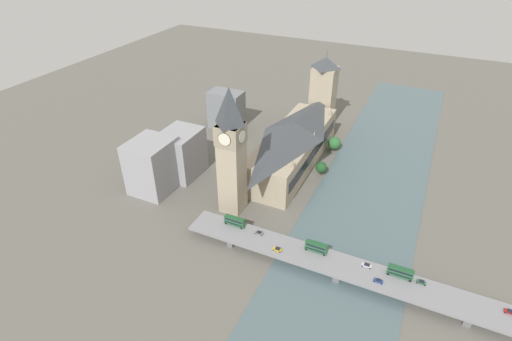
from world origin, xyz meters
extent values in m
plane|color=#605E56|center=(0.00, 0.00, 0.00)|extent=(600.00, 600.00, 0.00)
cube|color=#4C6066|center=(-34.99, 0.00, 0.15)|extent=(57.98, 360.00, 0.30)
cube|color=tan|center=(16.78, -8.00, 10.43)|extent=(27.56, 94.68, 20.86)
cube|color=black|center=(2.85, -8.00, 11.47)|extent=(0.40, 87.11, 6.26)
pyramid|color=#3D4247|center=(16.78, -8.00, 24.81)|extent=(27.01, 92.79, 7.90)
cone|color=gray|center=(4.00, -43.98, 23.36)|extent=(2.20, 2.20, 5.00)
cone|color=gray|center=(4.00, -8.00, 23.36)|extent=(2.20, 2.20, 5.00)
cone|color=gray|center=(4.00, 27.98, 23.36)|extent=(2.20, 2.20, 5.00)
cube|color=tan|center=(29.41, 49.13, 25.19)|extent=(11.57, 11.57, 50.37)
cube|color=gray|center=(29.41, 49.13, 45.16)|extent=(12.26, 12.26, 10.41)
cylinder|color=black|center=(23.45, 49.13, 45.16)|extent=(0.50, 6.96, 6.96)
cylinder|color=silver|center=(23.33, 49.13, 45.16)|extent=(0.62, 6.44, 6.44)
cylinder|color=black|center=(35.37, 49.13, 45.16)|extent=(0.50, 6.96, 6.96)
cylinder|color=silver|center=(35.48, 49.13, 45.16)|extent=(0.62, 6.44, 6.44)
cylinder|color=black|center=(29.41, 43.17, 45.16)|extent=(6.96, 0.50, 6.96)
cylinder|color=silver|center=(29.41, 43.05, 45.16)|extent=(6.44, 0.62, 6.44)
cylinder|color=black|center=(29.41, 55.09, 45.16)|extent=(6.96, 0.50, 6.96)
cylinder|color=silver|center=(29.41, 55.21, 45.16)|extent=(6.44, 0.62, 6.44)
pyramid|color=#383D42|center=(29.41, 49.13, 59.69)|extent=(11.80, 11.80, 18.64)
cube|color=tan|center=(16.78, -67.52, 22.35)|extent=(16.35, 16.35, 44.70)
pyramid|color=#3D4247|center=(16.78, -67.52, 48.38)|extent=(16.35, 16.35, 7.36)
cylinder|color=#333338|center=(16.78, -67.52, 54.06)|extent=(0.30, 0.30, 4.00)
cube|color=slate|center=(-86.78, 70.53, 1.93)|extent=(3.00, 12.96, 3.87)
cube|color=slate|center=(-34.99, 70.53, 1.93)|extent=(3.00, 12.96, 3.87)
cube|color=slate|center=(16.80, 70.53, 1.93)|extent=(3.00, 12.96, 3.87)
cube|color=gray|center=(-34.99, 70.53, 4.47)|extent=(147.96, 15.24, 1.20)
cube|color=#235B33|center=(19.22, 66.68, 6.50)|extent=(10.49, 2.57, 1.96)
cube|color=black|center=(19.22, 66.68, 6.90)|extent=(9.45, 2.63, 0.86)
cube|color=#235B33|center=(19.22, 66.68, 8.64)|extent=(10.28, 2.57, 2.31)
cube|color=black|center=(19.22, 66.68, 8.75)|extent=(9.45, 2.63, 1.11)
cube|color=#1E4E2B|center=(19.22, 66.68, 9.87)|extent=(10.18, 2.44, 0.16)
cylinder|color=black|center=(23.56, 65.50, 5.64)|extent=(1.13, 0.28, 1.13)
cylinder|color=black|center=(23.56, 67.86, 5.64)|extent=(1.13, 0.28, 1.13)
cylinder|color=black|center=(14.99, 65.50, 5.64)|extent=(1.13, 0.28, 1.13)
cylinder|color=black|center=(14.99, 67.86, 5.64)|extent=(1.13, 0.28, 1.13)
cube|color=#235B33|center=(-22.67, 67.15, 6.48)|extent=(10.20, 2.59, 2.01)
cube|color=black|center=(-22.67, 67.15, 6.89)|extent=(9.18, 2.65, 0.88)
cube|color=#235B33|center=(-22.67, 67.15, 8.67)|extent=(10.00, 2.59, 2.36)
cube|color=black|center=(-22.67, 67.15, 8.79)|extent=(9.18, 2.65, 1.13)
cube|color=#1E4E2B|center=(-22.67, 67.15, 9.93)|extent=(9.90, 2.46, 0.16)
cylinder|color=black|center=(-18.39, 65.96, 5.58)|extent=(1.02, 0.28, 1.02)
cylinder|color=black|center=(-18.39, 68.33, 5.58)|extent=(1.02, 0.28, 1.02)
cylinder|color=black|center=(-26.85, 65.96, 5.58)|extent=(1.02, 0.28, 1.02)
cylinder|color=black|center=(-26.85, 68.33, 5.58)|extent=(1.02, 0.28, 1.02)
cube|color=#235B33|center=(-59.36, 66.67, 6.50)|extent=(10.84, 2.55, 1.98)
cube|color=black|center=(-59.36, 66.67, 6.90)|extent=(9.76, 2.61, 0.87)
cube|color=#235B33|center=(-59.36, 66.67, 8.66)|extent=(10.62, 2.55, 2.33)
cube|color=black|center=(-59.36, 66.67, 8.78)|extent=(9.76, 2.61, 1.12)
cube|color=#1E4E2B|center=(-59.36, 66.67, 9.91)|extent=(10.52, 2.43, 0.16)
cylinder|color=black|center=(-54.82, 65.50, 5.62)|extent=(1.10, 0.28, 1.10)
cylinder|color=black|center=(-54.82, 67.84, 5.62)|extent=(1.10, 0.28, 1.10)
cylinder|color=black|center=(-63.79, 65.50, 5.62)|extent=(1.10, 0.28, 1.10)
cylinder|color=black|center=(-63.79, 67.84, 5.62)|extent=(1.10, 0.28, 1.10)
cube|color=maroon|center=(-100.72, 67.75, 5.62)|extent=(4.21, 1.81, 0.63)
cube|color=black|center=(-100.84, 67.75, 6.17)|extent=(2.19, 1.63, 0.46)
cylinder|color=black|center=(-99.08, 66.93, 5.41)|extent=(0.67, 0.22, 0.67)
cylinder|color=black|center=(-99.08, 68.56, 5.41)|extent=(0.67, 0.22, 0.67)
cube|color=#2D5638|center=(-68.10, 66.64, 5.61)|extent=(3.90, 1.74, 0.59)
cube|color=black|center=(-68.22, 66.64, 6.17)|extent=(2.03, 1.56, 0.54)
cylinder|color=black|center=(-66.63, 65.86, 5.41)|extent=(0.68, 0.22, 0.68)
cylinder|color=black|center=(-66.63, 67.42, 5.41)|extent=(0.68, 0.22, 0.68)
cylinder|color=black|center=(-69.57, 65.86, 5.41)|extent=(0.68, 0.22, 0.68)
cylinder|color=black|center=(-69.57, 67.42, 5.41)|extent=(0.68, 0.22, 0.68)
cube|color=slate|center=(5.77, 67.43, 5.60)|extent=(4.20, 1.83, 0.62)
cube|color=black|center=(5.65, 67.43, 6.13)|extent=(2.18, 1.65, 0.44)
cylinder|color=black|center=(7.45, 66.61, 5.37)|extent=(0.60, 0.22, 0.60)
cylinder|color=black|center=(7.45, 68.26, 5.37)|extent=(0.60, 0.22, 0.60)
cylinder|color=black|center=(4.10, 66.61, 5.37)|extent=(0.60, 0.22, 0.60)
cylinder|color=black|center=(4.10, 68.26, 5.37)|extent=(0.60, 0.22, 0.60)
cube|color=silver|center=(-45.53, 66.83, 5.68)|extent=(4.37, 1.73, 0.70)
cube|color=black|center=(-45.67, 66.83, 6.27)|extent=(2.27, 1.56, 0.48)
cylinder|color=black|center=(-43.85, 66.05, 5.43)|extent=(0.71, 0.22, 0.71)
cylinder|color=black|center=(-43.85, 67.60, 5.43)|extent=(0.71, 0.22, 0.71)
cylinder|color=black|center=(-47.22, 66.05, 5.43)|extent=(0.71, 0.22, 0.71)
cylinder|color=black|center=(-47.22, 67.60, 5.43)|extent=(0.71, 0.22, 0.71)
cube|color=gold|center=(-6.58, 74.08, 5.63)|extent=(4.01, 1.82, 0.62)
cube|color=black|center=(-6.70, 74.08, 6.23)|extent=(2.08, 1.63, 0.59)
cylinder|color=black|center=(-5.05, 73.26, 5.41)|extent=(0.69, 0.22, 0.69)
cylinder|color=black|center=(-5.05, 74.89, 5.41)|extent=(0.69, 0.22, 0.69)
cylinder|color=black|center=(-8.10, 73.26, 5.41)|extent=(0.69, 0.22, 0.69)
cylinder|color=black|center=(-8.10, 74.89, 5.41)|extent=(0.69, 0.22, 0.69)
cube|color=navy|center=(-51.80, 73.40, 5.59)|extent=(3.89, 1.73, 0.58)
cube|color=black|center=(-51.92, 73.40, 6.09)|extent=(2.02, 1.56, 0.42)
cylinder|color=black|center=(-50.30, 72.63, 5.39)|extent=(0.64, 0.22, 0.64)
cylinder|color=black|center=(-50.30, 74.18, 5.39)|extent=(0.64, 0.22, 0.64)
cylinder|color=black|center=(-53.30, 72.63, 5.39)|extent=(0.64, 0.22, 0.64)
cylinder|color=black|center=(-53.30, 74.18, 5.39)|extent=(0.64, 0.22, 0.64)
cube|color=#939399|center=(73.36, 31.28, 14.19)|extent=(20.76, 25.45, 28.37)
cube|color=#939399|center=(78.90, 51.74, 15.31)|extent=(22.06, 24.91, 30.63)
cube|color=slate|center=(79.71, -36.35, 13.79)|extent=(24.30, 15.19, 27.58)
cylinder|color=brown|center=(-3.81, -1.70, 1.55)|extent=(0.70, 0.70, 3.10)
sphere|color=#1E4C23|center=(-3.81, -1.70, 5.98)|extent=(6.80, 6.80, 6.80)
cylinder|color=brown|center=(-2.63, -34.95, 1.07)|extent=(0.70, 0.70, 2.14)
sphere|color=#2D6633|center=(-2.63, -34.95, 5.82)|extent=(8.64, 8.64, 8.64)
camera|label=1|loc=(-54.13, 199.20, 134.26)|focal=28.00mm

